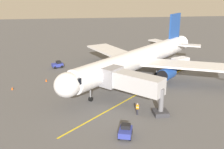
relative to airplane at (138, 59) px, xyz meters
The scene contains 10 objects.
ground_plane 4.63m from the airplane, 33.76° to the right, with size 220.00×220.00×0.00m, color #565659.
apron_lead_in_line 7.38m from the airplane, 88.13° to the left, with size 0.24×40.00×0.01m, color yellow.
airplane is the anchor object (origin of this frame).
jet_bridge 12.50m from the airplane, 69.56° to the left, with size 9.39×9.58×5.40m.
ground_crew_marshaller 15.97m from the airplane, 76.39° to the left, with size 0.43×0.30×1.71m.
box_truck_near_nose 11.55m from the airplane, 155.02° to the right, with size 5.00×3.64×2.62m.
tug_starboard_side 19.15m from the airplane, 31.91° to the right, with size 2.69×2.26×1.50m.
tug_rear_apron 21.98m from the airplane, 72.79° to the left, with size 2.14×2.65×1.50m.
safety_cone_nose_left 18.12m from the airplane, ahead, with size 0.32×0.32×0.55m, color #F2590F.
safety_cone_nose_right 23.68m from the airplane, ahead, with size 0.32×0.32×0.55m, color #F2590F.
Camera 1 is at (10.03, 49.84, 17.08)m, focal length 42.89 mm.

